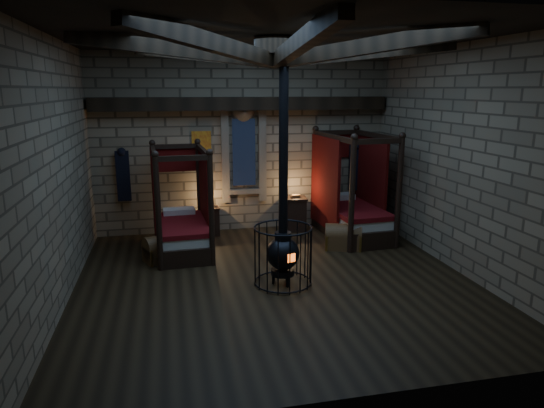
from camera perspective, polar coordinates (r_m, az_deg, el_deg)
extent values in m
cube|color=black|center=(8.85, 0.38, -9.06)|extent=(7.00, 7.00, 0.01)
cube|color=#847054|center=(11.69, -3.37, 7.07)|extent=(7.00, 0.02, 4.20)
cube|color=#847054|center=(4.99, 9.22, -1.60)|extent=(7.00, 0.02, 4.20)
cube|color=#847054|center=(8.26, -24.05, 3.32)|extent=(0.02, 7.00, 4.20)
cube|color=#847054|center=(9.66, 21.18, 4.88)|extent=(0.02, 7.00, 4.20)
cube|color=black|center=(8.22, 0.43, 19.12)|extent=(7.00, 7.00, 0.01)
cube|color=black|center=(11.45, -3.30, 11.71)|extent=(6.86, 0.35, 0.30)
cylinder|color=black|center=(8.21, 0.43, 18.07)|extent=(0.70, 0.70, 0.25)
cube|color=black|center=(11.67, -3.32, 6.07)|extent=(0.55, 0.04, 1.60)
cube|color=maroon|center=(11.54, -8.29, 6.88)|extent=(0.45, 0.03, 0.65)
cube|color=black|center=(11.53, -17.10, 3.15)|extent=(0.30, 0.10, 1.15)
cube|color=black|center=(12.37, 9.74, 4.21)|extent=(0.30, 0.10, 1.15)
cube|color=black|center=(10.51, -10.45, -4.58)|extent=(1.17, 2.12, 0.36)
cube|color=beige|center=(10.43, -10.52, -3.12)|extent=(1.04, 1.95, 0.22)
cube|color=maroon|center=(10.39, -10.55, -2.38)|extent=(1.10, 1.99, 0.10)
cube|color=beige|center=(11.10, -10.89, -0.86)|extent=(0.71, 0.38, 0.14)
cube|color=#520A07|center=(11.14, -11.25, 5.17)|extent=(1.09, 0.10, 0.55)
cylinder|color=black|center=(9.28, -13.23, -1.24)|extent=(0.11, 0.11, 2.19)
cylinder|color=black|center=(11.22, -13.60, 1.24)|extent=(0.11, 0.11, 2.19)
cylinder|color=black|center=(9.36, -7.15, -0.86)|extent=(0.11, 0.11, 2.19)
cylinder|color=black|center=(11.28, -8.56, 1.53)|extent=(0.11, 0.11, 2.19)
cube|color=#520A07|center=(10.53, -13.66, 0.73)|extent=(0.13, 1.49, 1.94)
cube|color=#520A07|center=(10.60, -7.97, 1.07)|extent=(0.13, 1.49, 1.94)
cube|color=black|center=(11.58, 9.36, -2.76)|extent=(1.31, 2.33, 0.39)
cube|color=beige|center=(11.50, 9.42, -1.31)|extent=(1.17, 2.15, 0.24)
cube|color=maroon|center=(11.46, 9.45, -0.57)|extent=(1.24, 2.20, 0.11)
cube|color=beige|center=(12.17, 7.82, 0.83)|extent=(0.78, 0.43, 0.15)
cube|color=#520A07|center=(12.23, 7.46, 6.85)|extent=(1.20, 0.13, 0.60)
cylinder|color=black|center=(10.15, 9.38, 0.79)|extent=(0.12, 0.12, 2.39)
cylinder|color=black|center=(12.12, 5.03, 2.95)|extent=(0.12, 0.12, 2.39)
cylinder|color=black|center=(10.66, 14.69, 1.12)|extent=(0.12, 0.12, 2.39)
cylinder|color=black|center=(12.54, 9.69, 3.16)|extent=(0.12, 0.12, 2.39)
cube|color=#520A07|center=(11.40, 6.24, 2.54)|extent=(0.17, 1.63, 2.12)
cube|color=#520A07|center=(11.87, 11.42, 2.79)|extent=(0.17, 1.63, 2.12)
cube|color=brown|center=(10.06, -12.60, -5.65)|extent=(0.87, 0.71, 0.31)
cylinder|color=brown|center=(10.01, -12.64, -4.81)|extent=(0.87, 0.71, 0.46)
cube|color=#A57D32|center=(9.94, -14.44, -5.98)|extent=(0.23, 0.45, 0.33)
cube|color=#A57D32|center=(10.19, -10.80, -5.32)|extent=(0.23, 0.45, 0.33)
cube|color=brown|center=(10.65, 8.33, -4.37)|extent=(0.87, 0.68, 0.32)
cylinder|color=brown|center=(10.60, 8.36, -3.55)|extent=(0.87, 0.68, 0.47)
cube|color=#A57D32|center=(10.63, 6.41, -4.33)|extent=(0.19, 0.48, 0.34)
cube|color=#A57D32|center=(10.67, 10.24, -4.40)|extent=(0.19, 0.48, 0.34)
cube|color=black|center=(11.53, -7.29, -2.10)|extent=(0.42, 0.40, 0.65)
cube|color=black|center=(11.45, -7.34, -0.45)|extent=(0.46, 0.44, 0.04)
cylinder|color=#A57D32|center=(11.43, -7.35, 0.00)|extent=(0.09, 0.09, 0.15)
cube|color=black|center=(11.83, 2.81, -1.29)|extent=(0.51, 0.49, 0.78)
cube|color=black|center=(11.73, 2.83, 0.65)|extent=(0.56, 0.54, 0.04)
cube|color=brown|center=(11.72, 2.84, 0.97)|extent=(0.21, 0.17, 0.06)
cylinder|color=black|center=(8.65, 1.28, -7.97)|extent=(0.42, 0.42, 0.10)
sphere|color=black|center=(8.53, 1.29, -5.82)|extent=(0.58, 0.58, 0.58)
cylinder|color=black|center=(8.44, 1.30, -3.82)|extent=(0.29, 0.29, 0.15)
cube|color=#FF5914|center=(8.31, 2.31, -6.37)|extent=(0.14, 0.06, 0.15)
cylinder|color=black|center=(8.11, 1.36, 7.11)|extent=(0.16, 0.16, 3.11)
torus|color=black|center=(8.72, 1.27, -9.11)|extent=(1.03, 1.03, 0.03)
torus|color=black|center=(8.39, 1.31, -2.80)|extent=(1.03, 1.03, 0.03)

